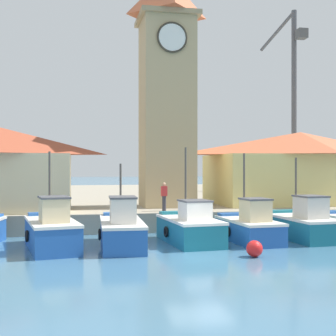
{
  "coord_description": "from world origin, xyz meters",
  "views": [
    {
      "loc": [
        -4.95,
        -18.38,
        3.56
      ],
      "look_at": [
        0.38,
        8.4,
        3.5
      ],
      "focal_mm": 50.0,
      "sensor_mm": 36.0,
      "label": 1
    }
  ],
  "objects": [
    {
      "name": "fishing_boat_center",
      "position": [
        3.19,
        2.7,
        0.71
      ],
      "size": [
        2.14,
        4.44,
        4.23
      ],
      "color": "#2356A8",
      "rests_on": "ground"
    },
    {
      "name": "clock_tower",
      "position": [
        0.76,
        10.69,
        8.85
      ],
      "size": [
        3.68,
        3.68,
        16.38
      ],
      "color": "tan",
      "rests_on": "quay_wharf"
    },
    {
      "name": "mooring_buoy",
      "position": [
        2.01,
        -0.94,
        0.33
      ],
      "size": [
        0.66,
        0.66,
        0.66
      ],
      "primitive_type": "sphere",
      "color": "red",
      "rests_on": "ground"
    },
    {
      "name": "fishing_boat_mid_left",
      "position": [
        0.31,
        2.84,
        0.73
      ],
      "size": [
        2.44,
        4.72,
        4.51
      ],
      "color": "#196B7F",
      "rests_on": "ground"
    },
    {
      "name": "fishing_boat_left_outer",
      "position": [
        -5.95,
        2.46,
        0.8
      ],
      "size": [
        2.74,
        5.18,
        4.25
      ],
      "color": "#2356A8",
      "rests_on": "ground"
    },
    {
      "name": "ground_plane",
      "position": [
        0.0,
        0.0,
        0.0
      ],
      "size": [
        300.0,
        300.0,
        0.0
      ],
      "primitive_type": "plane",
      "color": "teal"
    },
    {
      "name": "port_crane_far",
      "position": [
        17.87,
        27.83,
        8.55
      ],
      "size": [
        2.24,
        8.23,
        19.15
      ],
      "color": "#353539",
      "rests_on": "quay_wharf"
    },
    {
      "name": "quay_wharf",
      "position": [
        0.0,
        26.4,
        0.53
      ],
      "size": [
        120.0,
        40.0,
        1.07
      ],
      "primitive_type": "cube",
      "color": "#9E937F",
      "rests_on": "ground"
    },
    {
      "name": "fishing_boat_left_inner",
      "position": [
        -2.93,
        2.37,
        0.77
      ],
      "size": [
        2.02,
        5.25,
        3.71
      ],
      "color": "#2356A8",
      "rests_on": "ground"
    },
    {
      "name": "fishing_boat_mid_right",
      "position": [
        6.05,
        2.9,
        0.74
      ],
      "size": [
        2.28,
        4.74,
        4.04
      ],
      "color": "#196B7F",
      "rests_on": "ground"
    },
    {
      "name": "warehouse_right",
      "position": [
        10.4,
        11.62,
        3.57
      ],
      "size": [
        12.6,
        7.16,
        4.91
      ],
      "color": "#E5D17A",
      "rests_on": "quay_wharf"
    },
    {
      "name": "dock_worker_near_tower",
      "position": [
        -0.02,
        7.53,
        1.91
      ],
      "size": [
        0.34,
        0.22,
        1.62
      ],
      "color": "#33333D",
      "rests_on": "quay_wharf"
    }
  ]
}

